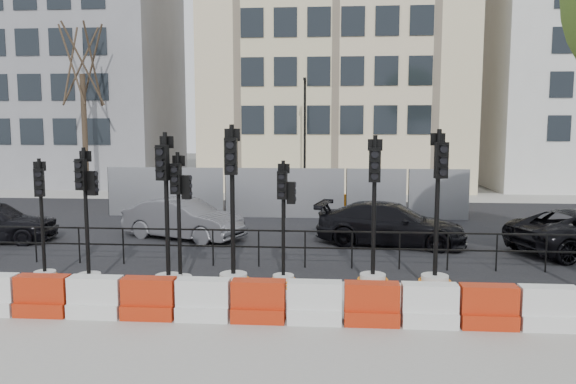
# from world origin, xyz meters

# --- Properties ---
(ground) EXTENTS (120.00, 120.00, 0.00)m
(ground) POSITION_xyz_m (0.00, 0.00, 0.00)
(ground) COLOR #51514C
(ground) RESTS_ON ground
(sidewalk_near) EXTENTS (40.00, 6.00, 0.02)m
(sidewalk_near) POSITION_xyz_m (0.00, -3.00, 0.01)
(sidewalk_near) COLOR gray
(sidewalk_near) RESTS_ON ground
(road) EXTENTS (40.00, 14.00, 0.03)m
(road) POSITION_xyz_m (0.00, 7.00, 0.01)
(road) COLOR black
(road) RESTS_ON ground
(sidewalk_far) EXTENTS (40.00, 4.00, 0.02)m
(sidewalk_far) POSITION_xyz_m (0.00, 16.00, 0.01)
(sidewalk_far) COLOR gray
(sidewalk_far) RESTS_ON ground
(building_grey) EXTENTS (11.00, 9.06, 14.00)m
(building_grey) POSITION_xyz_m (-14.00, 21.99, 7.00)
(building_grey) COLOR gray
(building_grey) RESTS_ON ground
(building_cream) EXTENTS (15.00, 10.06, 18.00)m
(building_cream) POSITION_xyz_m (2.00, 21.99, 9.00)
(building_cream) COLOR beige
(building_cream) RESTS_ON ground
(kerb_railing) EXTENTS (18.00, 0.04, 1.00)m
(kerb_railing) POSITION_xyz_m (0.00, 1.20, 0.69)
(kerb_railing) COLOR black
(kerb_railing) RESTS_ON ground
(heras_fencing) EXTENTS (14.33, 1.72, 2.00)m
(heras_fencing) POSITION_xyz_m (-0.49, 9.71, 0.71)
(heras_fencing) COLOR gray
(heras_fencing) RESTS_ON ground
(lamp_post_far) EXTENTS (0.12, 0.56, 6.00)m
(lamp_post_far) POSITION_xyz_m (0.50, 14.98, 3.22)
(lamp_post_far) COLOR black
(lamp_post_far) RESTS_ON ground
(tree_bare_far) EXTENTS (2.00, 2.00, 9.00)m
(tree_bare_far) POSITION_xyz_m (-11.00, 15.50, 6.65)
(tree_bare_far) COLOR #473828
(tree_bare_far) RESTS_ON ground
(barrier_row) EXTENTS (16.75, 0.50, 0.80)m
(barrier_row) POSITION_xyz_m (0.00, -2.80, 0.37)
(barrier_row) COLOR red
(barrier_row) RESTS_ON ground
(traffic_signal_a) EXTENTS (0.58, 0.58, 2.94)m
(traffic_signal_a) POSITION_xyz_m (-4.66, -0.89, 0.61)
(traffic_signal_a) COLOR silver
(traffic_signal_a) RESTS_ON ground
(traffic_signal_b) EXTENTS (0.63, 0.63, 3.20)m
(traffic_signal_b) POSITION_xyz_m (-3.50, -1.13, 0.76)
(traffic_signal_b) COLOR silver
(traffic_signal_b) RESTS_ON ground
(traffic_signal_c) EXTENTS (0.69, 0.69, 3.53)m
(traffic_signal_c) POSITION_xyz_m (-1.67, -1.23, 0.73)
(traffic_signal_c) COLOR silver
(traffic_signal_c) RESTS_ON ground
(traffic_signal_d) EXTENTS (0.61, 0.61, 3.10)m
(traffic_signal_d) POSITION_xyz_m (-1.42, -1.13, 0.74)
(traffic_signal_d) COLOR silver
(traffic_signal_d) RESTS_ON ground
(traffic_signal_e) EXTENTS (0.73, 0.73, 3.69)m
(traffic_signal_e) POSITION_xyz_m (-0.26, -1.07, 0.76)
(traffic_signal_e) COLOR silver
(traffic_signal_e) RESTS_ON ground
(traffic_signal_f) EXTENTS (0.57, 0.57, 2.91)m
(traffic_signal_f) POSITION_xyz_m (0.82, -0.77, 0.69)
(traffic_signal_f) COLOR silver
(traffic_signal_f) RESTS_ON ground
(traffic_signal_g) EXTENTS (0.68, 0.68, 3.46)m
(traffic_signal_g) POSITION_xyz_m (2.79, -0.78, 0.72)
(traffic_signal_g) COLOR silver
(traffic_signal_g) RESTS_ON ground
(traffic_signal_h) EXTENTS (0.71, 0.71, 3.60)m
(traffic_signal_h) POSITION_xyz_m (4.13, -0.83, 0.74)
(traffic_signal_h) COLOR silver
(traffic_signal_h) RESTS_ON ground
(car_b) EXTENTS (4.13, 4.97, 1.32)m
(car_b) POSITION_xyz_m (-2.92, 4.66, 0.66)
(car_b) COLOR #515156
(car_b) RESTS_ON ground
(car_c) EXTENTS (3.70, 5.30, 1.32)m
(car_c) POSITION_xyz_m (3.69, 4.25, 0.66)
(car_c) COLOR black
(car_c) RESTS_ON ground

